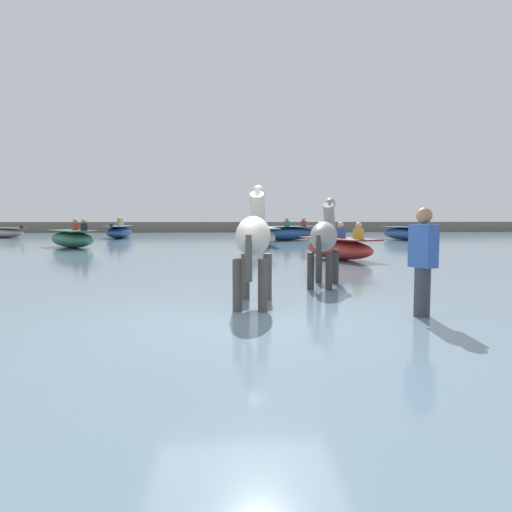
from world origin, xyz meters
TOP-DOWN VIEW (x-y plane):
  - ground_plane at (0.00, 0.00)m, footprint 120.00×120.00m
  - water_surface at (0.00, 10.00)m, footprint 90.00×90.00m
  - horse_lead_pinto at (0.17, 0.89)m, footprint 0.69×1.86m
  - horse_trailing_grey at (1.57, 2.72)m, footprint 0.88×1.72m
  - boat_distant_west at (-6.45, 23.80)m, footprint 1.28×4.13m
  - boat_distant_east at (3.16, 8.33)m, footprint 2.14×3.04m
  - boat_far_offshore at (-6.47, 14.57)m, footprint 2.95×3.34m
  - boat_mid_channel at (9.66, 20.01)m, footprint 2.32×4.00m
  - boat_mid_outer at (1.25, 15.48)m, footprint 1.70×3.86m
  - boat_near_port at (-13.54, 24.81)m, footprint 3.26×2.42m
  - boat_near_starboard at (3.07, 20.20)m, footprint 4.21×3.03m
  - person_spectator_far at (2.23, -0.15)m, footprint 0.32×0.38m
  - far_shoreline at (0.00, 35.51)m, footprint 80.00×2.40m

SIDE VIEW (x-z plane):
  - ground_plane at x=0.00m, z-range 0.00..0.00m
  - water_surface at x=0.00m, z-range 0.00..0.26m
  - far_shoreline at x=0.00m, z-range 0.00..1.10m
  - boat_near_port at x=-13.54m, z-range 0.18..0.92m
  - boat_distant_east at x=3.16m, z-range 0.03..1.14m
  - boat_mid_channel at x=9.66m, z-range 0.25..0.97m
  - boat_far_offshore at x=-6.47m, z-range 0.02..1.21m
  - boat_distant_west at x=-6.45m, z-range 0.02..1.22m
  - boat_near_starboard at x=3.07m, z-range 0.02..1.25m
  - boat_mid_outer at x=1.25m, z-range 0.02..1.29m
  - person_spectator_far at x=2.23m, z-range 0.05..1.68m
  - horse_trailing_grey at x=1.57m, z-range 0.17..2.06m
  - horse_lead_pinto at x=0.17m, z-range 0.18..2.20m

